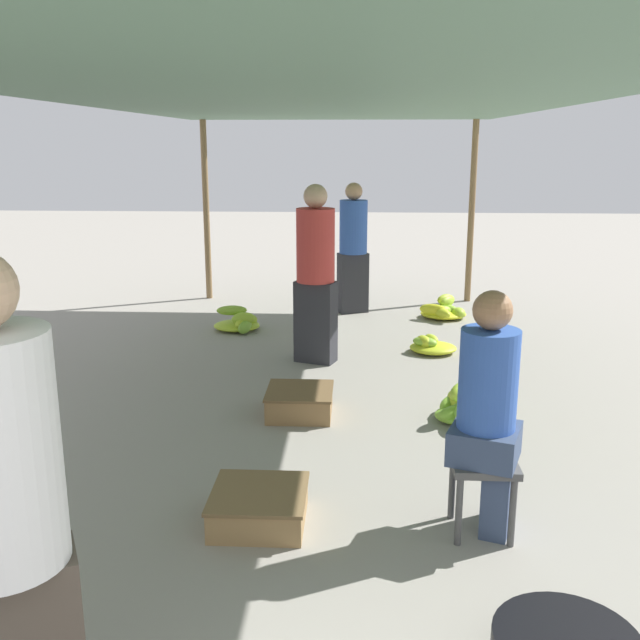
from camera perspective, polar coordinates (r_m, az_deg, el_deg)
canopy_post_back_left at (r=9.47m, az=-9.09°, el=8.58°), size 0.08×0.08×2.30m
canopy_post_back_right at (r=9.38m, az=12.03°, el=8.40°), size 0.08×0.08×2.30m
canopy_tarp at (r=5.39m, az=0.29°, el=17.18°), size 3.82×8.08×0.04m
vendor_foreground at (r=2.38m, az=-24.00°, el=-15.25°), size 0.50×0.50×1.75m
stool at (r=3.92m, az=12.89°, el=-11.89°), size 0.34×0.34×0.42m
vendor_seated at (r=3.79m, az=13.44°, el=-7.06°), size 0.43×0.43×1.32m
banana_pile_left_1 at (r=7.90m, az=-6.49°, el=-0.21°), size 0.51×0.53×0.28m
banana_pile_right_0 at (r=7.14m, az=8.87°, el=-2.03°), size 0.46×0.42×0.18m
banana_pile_right_1 at (r=8.52m, az=9.88°, el=0.75°), size 0.58×0.58×0.28m
banana_pile_right_2 at (r=5.44m, az=11.10°, el=-6.96°), size 0.44×0.57×0.31m
crate_near at (r=4.04m, az=-4.89°, el=-14.65°), size 0.52×0.52×0.19m
crate_mid at (r=5.47m, az=-1.63°, el=-6.57°), size 0.50×0.50×0.20m
shopper_walking_mid at (r=6.59m, az=-0.36°, el=3.88°), size 0.45×0.45×1.66m
shopper_walking_far at (r=8.60m, az=2.67°, el=5.93°), size 0.43×0.43×1.56m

